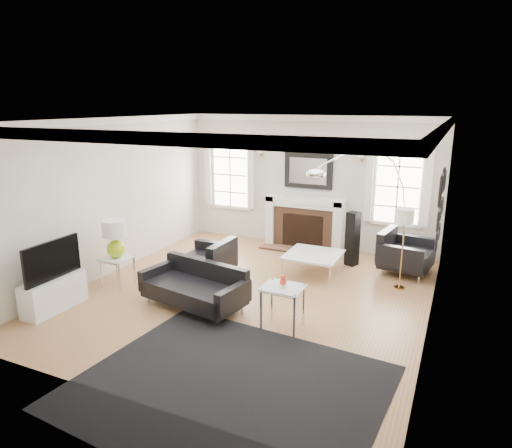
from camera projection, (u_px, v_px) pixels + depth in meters
The scene contains 25 objects.
floor at pixel (249, 295), 7.46m from camera, with size 6.00×6.00×0.00m, color olive.
back_wall at pixel (309, 182), 9.73m from camera, with size 5.50×0.04×2.80m, color beige.
front_wall at pixel (117, 276), 4.46m from camera, with size 5.50×0.04×2.80m, color beige.
left_wall at pixel (111, 197), 8.20m from camera, with size 0.04×6.00×2.80m, color beige.
right_wall at pixel (437, 232), 5.99m from camera, with size 0.04×6.00×2.80m, color beige.
ceiling at pixel (248, 120), 6.74m from camera, with size 5.50×6.00×0.02m, color white.
crown_molding at pixel (248, 124), 6.75m from camera, with size 5.50×6.00×0.12m, color white.
fireplace at pixel (304, 223), 9.77m from camera, with size 1.70×0.69×1.11m.
mantel_mirror at pixel (308, 171), 9.63m from camera, with size 1.05×0.07×0.75m.
window_left at pixel (231, 174), 10.41m from camera, with size 1.24×0.15×1.62m.
window_right at pixel (398, 186), 8.93m from camera, with size 1.24×0.15×1.62m.
gallery_wall at pixel (441, 203), 7.11m from camera, with size 0.04×1.73×1.29m.
tv_unit at pixel (54, 289), 6.86m from camera, with size 0.35×1.00×1.09m.
area_rug at pixel (228, 387), 5.03m from camera, with size 3.26×2.72×0.01m, color black.
sofa at pixel (196, 288), 7.00m from camera, with size 1.76×1.04×0.54m.
armchair_left at pixel (207, 263), 7.87m from camera, with size 0.89×0.98×0.65m.
armchair_right at pixel (403, 254), 8.35m from camera, with size 0.99×1.08×0.65m.
coffee_table at pixel (313, 255), 8.18m from camera, with size 0.95×0.95×0.42m.
side_table_left at pixel (117, 263), 7.73m from camera, with size 0.47×0.47×0.51m.
nesting_table at pixel (283, 295), 6.24m from camera, with size 0.56×0.47×0.61m.
gourd_lamp at pixel (115, 236), 7.61m from camera, with size 0.41×0.41×0.65m.
orange_vase at pixel (283, 281), 6.19m from camera, with size 0.10×0.10×0.16m.
arc_floor_lamp at pixel (362, 204), 8.13m from camera, with size 1.68×1.56×2.38m.
stick_floor_lamp at pixel (405, 220), 7.41m from camera, with size 0.28×0.28×1.38m.
speaker_tower at pixel (352, 239), 8.72m from camera, with size 0.21×0.21×1.05m, color black.
Camera 1 is at (2.97, -6.24, 3.04)m, focal length 32.00 mm.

